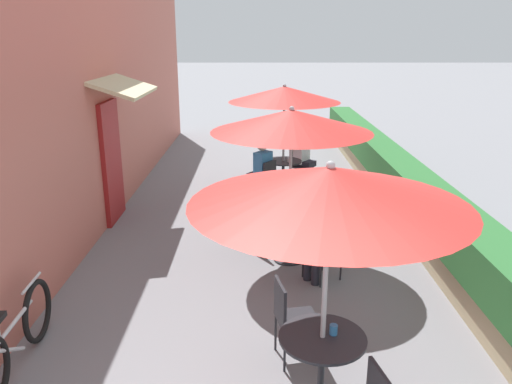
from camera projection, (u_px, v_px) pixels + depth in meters
The scene contains 19 objects.
cafe_facade_wall at pixel (106, 97), 8.94m from camera, with size 0.98×14.98×4.20m.
planter_hedge at pixel (392, 180), 9.46m from camera, with size 0.60×13.98×1.01m.
patio_table_near at pixel (320, 357), 4.29m from camera, with size 0.75×0.75×0.72m.
patio_umbrella_near at pixel (328, 186), 3.83m from camera, with size 2.21×2.21×2.25m.
cafe_chair_near_left at pixel (289, 314), 4.94m from camera, with size 0.47×0.47×0.87m.
coffee_cup_near at pixel (332, 329), 4.25m from camera, with size 0.07×0.07×0.09m.
patio_table_mid at pixel (287, 227), 7.19m from camera, with size 0.75×0.75×0.72m.
patio_umbrella_mid at pixel (290, 121), 6.72m from camera, with size 2.21×2.21×2.25m.
cafe_chair_mid_left at pixel (255, 214), 7.70m from camera, with size 0.56×0.56×0.87m.
cafe_chair_mid_right at pixel (325, 242), 6.67m from camera, with size 0.56×0.56×0.87m.
seated_patron_mid_right at pixel (319, 232), 6.56m from camera, with size 0.51×0.49×1.25m.
patio_table_far at pixel (281, 170), 10.22m from camera, with size 0.75×0.75×0.72m.
patio_umbrella_far at pixel (282, 94), 9.76m from camera, with size 2.21×2.21×2.25m.
cafe_chair_far_left at pixel (297, 163), 10.80m from camera, with size 0.56×0.56×0.87m.
seated_patron_far_left at pixel (302, 156), 10.69m from camera, with size 0.51×0.50×1.25m.
cafe_chair_far_right at pixel (263, 178), 9.63m from camera, with size 0.56×0.56×0.87m.
seated_patron_far_right at pixel (259, 169), 9.65m from camera, with size 0.51×0.50×1.25m.
coffee_cup_far at pixel (287, 160), 10.01m from camera, with size 0.07×0.07×0.09m.
bicycle_leaning at pixel (14, 339), 4.81m from camera, with size 0.13×1.75×0.77m.
Camera 1 is at (0.12, -1.69, 3.16)m, focal length 35.00 mm.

